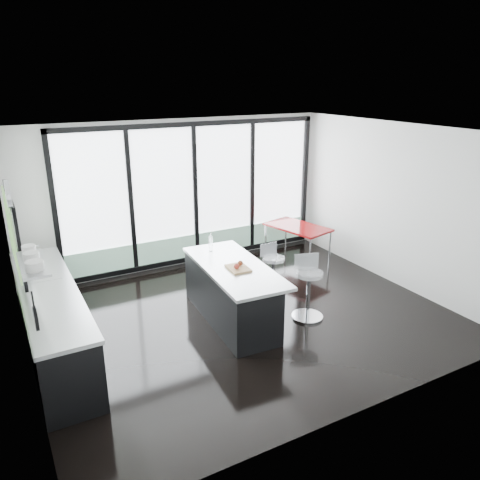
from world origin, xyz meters
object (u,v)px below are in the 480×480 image
bar_stool_near (308,295)px  island (230,293)px  bar_stool_far (273,276)px  red_table (297,242)px

bar_stool_near → island: bearing=171.7°
island → bar_stool_far: (1.02, 0.39, -0.10)m
island → bar_stool_far: size_ratio=3.17×
island → red_table: size_ratio=1.70×
bar_stool_far → bar_stool_near: bearing=-92.4°
red_table → bar_stool_far: bearing=-138.0°
island → bar_stool_far: bearing=21.1°
bar_stool_near → red_table: 2.52m
bar_stool_near → red_table: bearing=77.3°
island → bar_stool_near: 1.19m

